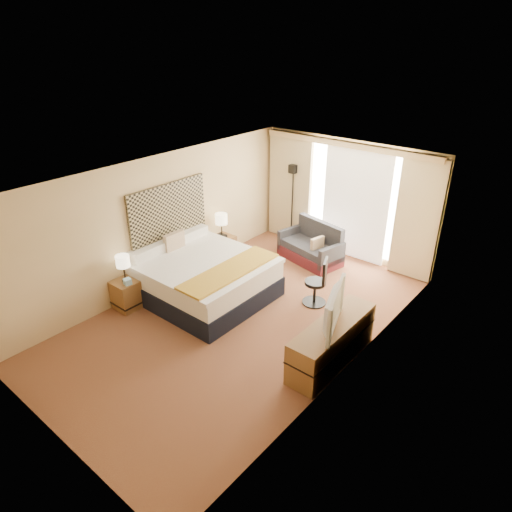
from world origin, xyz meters
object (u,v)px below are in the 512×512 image
Objects in this scene: nightstand_left at (129,294)px; lamp_left at (123,262)px; bed at (204,277)px; lamp_right at (221,219)px; television at (328,308)px; nightstand_right at (222,248)px; desk_chair at (318,284)px; loveseat at (312,248)px; media_dresser at (332,342)px; floor_lamp at (293,188)px.

lamp_left is at bearing -64.66° from nightstand_left.
bed is 4.15× the size of lamp_right.
nightstand_right is at bearing 46.39° from television.
nightstand_left is 3.84m from television.
desk_chair is at bearing 42.01° from lamp_left.
desk_chair is (1.08, -1.45, 0.12)m from loveseat.
lamp_right is at bearing 151.76° from desk_chair.
lamp_right is (-1.53, -1.27, 0.69)m from loveseat.
nightstand_right is 0.60× the size of desk_chair.
nightstand_left is at bearing 115.34° from lamp_left.
lamp_left reaches higher than nightstand_right.
nightstand_left is at bearing -90.30° from lamp_right.
desk_chair is (-1.08, 1.27, 0.06)m from media_dresser.
media_dresser is 0.68m from television.
media_dresser is 1.95× the size of desk_chair.
nightstand_right is at bearing 90.36° from lamp_left.
lamp_left is 0.48× the size of television.
bed is 4.37× the size of lamp_left.
nightstand_right is 1.58m from bed.
bed is 2.10× the size of television.
loveseat is 2.89× the size of lamp_left.
media_dresser is 3.89m from lamp_left.
television reaches higher than loveseat.
lamp_right is (-0.54, -1.85, -0.35)m from floor_lamp.
loveseat is 1.55m from floor_lamp.
desk_chair reaches higher than nightstand_right.
media_dresser is at bearing -21.40° from nightstand_right.
loveseat is (-2.16, 2.71, -0.06)m from media_dresser.
lamp_left reaches higher than desk_chair.
floor_lamp is at bearing 111.17° from desk_chair.
floor_lamp reaches higher than lamp_right.
bed reaches higher than lamp_left.
television is (3.63, 0.97, 0.06)m from lamp_left.
television reaches higher than bed.
nightstand_left is 1.00× the size of lamp_right.
bed is at bearing -59.05° from nightstand_right.
media_dresser is 4.01m from lamp_right.
television is at bearing 14.88° from lamp_left.
media_dresser is at bearing -39.43° from loveseat.
lamp_left reaches higher than nightstand_left.
loveseat is (1.54, 1.26, 0.01)m from nightstand_right.
bed is 1.22× the size of floor_lamp.
loveseat is 2.10m from lamp_right.
media_dresser is at bearing -21.41° from lamp_right.
bed is at bearing -85.49° from floor_lamp.
lamp_right is at bearing 90.06° from lamp_left.
loveseat is at bearing 16.32° from television.
desk_chair is (2.62, 2.32, 0.14)m from nightstand_left.
nightstand_left is at bearing -164.16° from media_dresser.
bed is 3.34m from floor_lamp.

